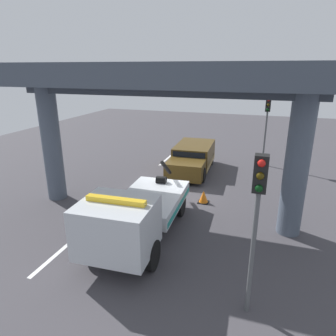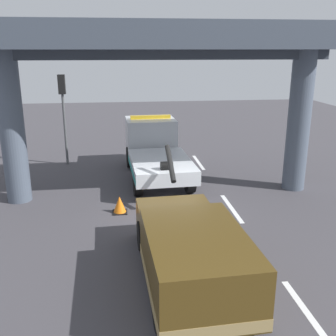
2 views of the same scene
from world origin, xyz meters
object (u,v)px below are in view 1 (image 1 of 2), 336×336
(tow_truck_white, at_px, (134,215))
(towed_van_green, at_px, (192,158))
(traffic_light_far, at_px, (257,203))
(traffic_cone_orange, at_px, (204,197))
(traffic_light_near, at_px, (267,117))

(tow_truck_white, xyz_separation_m, towed_van_green, (-8.90, -0.04, -0.42))
(traffic_light_far, distance_m, traffic_cone_orange, 7.46)
(towed_van_green, xyz_separation_m, traffic_cone_orange, (4.54, 1.68, -0.49))
(towed_van_green, distance_m, traffic_cone_orange, 4.87)
(towed_van_green, height_order, traffic_light_far, traffic_light_far)
(traffic_light_near, height_order, traffic_light_far, traffic_light_near)
(tow_truck_white, distance_m, traffic_cone_orange, 4.75)
(tow_truck_white, bearing_deg, traffic_light_far, 63.91)
(tow_truck_white, relative_size, traffic_light_near, 1.64)
(tow_truck_white, height_order, towed_van_green, tow_truck_white)
(traffic_cone_orange, bearing_deg, towed_van_green, -159.73)
(tow_truck_white, distance_m, traffic_light_near, 12.36)
(tow_truck_white, distance_m, towed_van_green, 8.91)
(tow_truck_white, bearing_deg, traffic_light_near, 160.03)
(traffic_light_far, xyz_separation_m, traffic_cone_orange, (-6.40, -2.52, -2.89))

